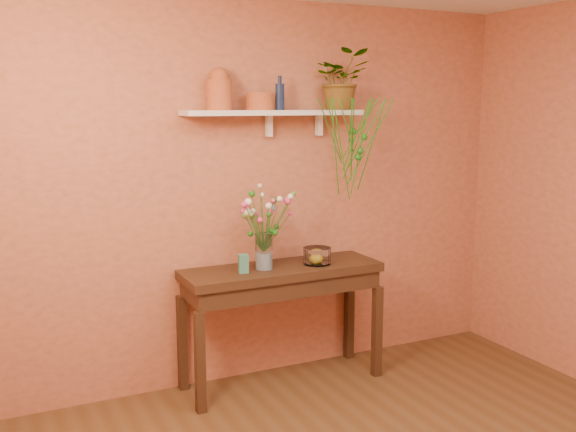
% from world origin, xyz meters
% --- Properties ---
extents(room, '(4.04, 4.04, 2.70)m').
position_xyz_m(room, '(0.00, 0.00, 1.35)').
color(room, brown).
rests_on(room, ground).
extents(sideboard, '(1.41, 0.45, 0.86)m').
position_xyz_m(sideboard, '(0.05, 1.75, 0.73)').
color(sideboard, '#3C2417').
rests_on(sideboard, ground).
extents(wall_shelf, '(1.30, 0.24, 0.19)m').
position_xyz_m(wall_shelf, '(0.06, 1.87, 1.92)').
color(wall_shelf, white).
rests_on(wall_shelf, room).
extents(terracotta_jug, '(0.21, 0.21, 0.28)m').
position_xyz_m(terracotta_jug, '(-0.35, 1.87, 2.07)').
color(terracotta_jug, '#BA5933').
rests_on(terracotta_jug, wall_shelf).
extents(terracotta_pot, '(0.24, 0.24, 0.12)m').
position_xyz_m(terracotta_pot, '(-0.05, 1.88, 2.00)').
color(terracotta_pot, '#BA5933').
rests_on(terracotta_pot, wall_shelf).
extents(blue_bottle, '(0.08, 0.08, 0.23)m').
position_xyz_m(blue_bottle, '(0.08, 1.85, 2.03)').
color(blue_bottle, '#142244').
rests_on(blue_bottle, wall_shelf).
extents(spider_plant, '(0.47, 0.44, 0.43)m').
position_xyz_m(spider_plant, '(0.58, 1.86, 2.15)').
color(spider_plant, '#206C18').
rests_on(spider_plant, wall_shelf).
extents(plant_fronds, '(0.63, 0.34, 0.73)m').
position_xyz_m(plant_fronds, '(0.60, 1.69, 1.72)').
color(plant_fronds, '#206C18').
rests_on(plant_fronds, wall_shelf).
extents(glass_vase, '(0.12, 0.12, 0.25)m').
position_xyz_m(glass_vase, '(-0.09, 1.74, 0.96)').
color(glass_vase, white).
rests_on(glass_vase, sideboard).
extents(bouquet, '(0.41, 0.36, 0.46)m').
position_xyz_m(bouquet, '(-0.09, 1.74, 1.25)').
color(bouquet, '#386B28').
rests_on(bouquet, glass_vase).
extents(glass_bowl, '(0.20, 0.20, 0.12)m').
position_xyz_m(glass_bowl, '(0.31, 1.71, 0.91)').
color(glass_bowl, white).
rests_on(glass_bowl, sideboard).
extents(lemon, '(0.07, 0.07, 0.07)m').
position_xyz_m(lemon, '(0.30, 1.70, 0.90)').
color(lemon, yellow).
rests_on(lemon, glass_bowl).
extents(carton, '(0.07, 0.06, 0.13)m').
position_xyz_m(carton, '(-0.26, 1.70, 0.92)').
color(carton, '#2D6F82').
rests_on(carton, sideboard).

